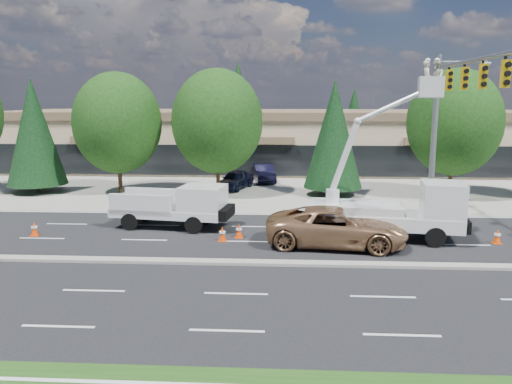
# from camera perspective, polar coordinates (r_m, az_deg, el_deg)

# --- Properties ---
(ground) EXTENTS (140.00, 140.00, 0.00)m
(ground) POSITION_cam_1_polar(r_m,az_deg,el_deg) (20.52, -1.44, -8.20)
(ground) COLOR black
(ground) RESTS_ON ground
(concrete_apron) EXTENTS (140.00, 22.00, 0.01)m
(concrete_apron) POSITION_cam_1_polar(r_m,az_deg,el_deg) (39.94, 0.87, 1.06)
(concrete_apron) COLOR gray
(concrete_apron) RESTS_ON ground
(road_median) EXTENTS (120.00, 0.55, 0.12)m
(road_median) POSITION_cam_1_polar(r_m,az_deg,el_deg) (20.50, -1.44, -8.04)
(road_median) COLOR gray
(road_median) RESTS_ON ground
(strip_mall) EXTENTS (50.40, 15.40, 5.50)m
(strip_mall) POSITION_cam_1_polar(r_m,az_deg,el_deg) (49.51, 1.35, 6.20)
(strip_mall) COLOR tan
(strip_mall) RESTS_ON ground
(tree_front_b) EXTENTS (4.11, 4.11, 8.10)m
(tree_front_b) POSITION_cam_1_polar(r_m,az_deg,el_deg) (38.67, -24.02, 6.31)
(tree_front_b) COLOR #332114
(tree_front_b) RESTS_ON ground
(tree_front_c) EXTENTS (6.12, 6.12, 8.49)m
(tree_front_c) POSITION_cam_1_polar(r_m,az_deg,el_deg) (36.30, -15.57, 7.61)
(tree_front_c) COLOR #332114
(tree_front_c) RESTS_ON ground
(tree_front_d) EXTENTS (6.27, 6.27, 8.70)m
(tree_front_d) POSITION_cam_1_polar(r_m,az_deg,el_deg) (34.70, -4.45, 8.04)
(tree_front_d) COLOR #332114
(tree_front_d) RESTS_ON ground
(tree_front_e) EXTENTS (4.02, 4.02, 7.92)m
(tree_front_e) POSITION_cam_1_polar(r_m,az_deg,el_deg) (34.61, 8.90, 6.55)
(tree_front_e) COLOR #332114
(tree_front_e) RESTS_ON ground
(tree_front_f) EXTENTS (6.24, 6.24, 8.66)m
(tree_front_f) POSITION_cam_1_polar(r_m,az_deg,el_deg) (36.24, 21.73, 7.40)
(tree_front_f) COLOR #332114
(tree_front_f) RESTS_ON ground
(tree_back_a) EXTENTS (4.32, 4.32, 8.51)m
(tree_back_a) POSITION_cam_1_polar(r_m,az_deg,el_deg) (64.45, -14.66, 8.42)
(tree_back_a) COLOR #332114
(tree_back_a) RESTS_ON ground
(tree_back_b) EXTENTS (5.61, 5.61, 11.06)m
(tree_back_b) POSITION_cam_1_polar(r_m,az_deg,el_deg) (61.62, -2.04, 9.94)
(tree_back_b) COLOR #332114
(tree_back_b) RESTS_ON ground
(tree_back_c) EXTENTS (4.03, 4.03, 7.94)m
(tree_back_c) POSITION_cam_1_polar(r_m,az_deg,el_deg) (61.98, 11.11, 8.21)
(tree_back_c) COLOR #332114
(tree_back_c) RESTS_ON ground
(tree_back_d) EXTENTS (4.73, 4.73, 9.32)m
(tree_back_d) POSITION_cam_1_polar(r_m,az_deg,el_deg) (64.69, 21.83, 8.40)
(tree_back_d) COLOR #332114
(tree_back_d) RESTS_ON ground
(signal_mast) EXTENTS (2.76, 10.16, 9.00)m
(signal_mast) POSITION_cam_1_polar(r_m,az_deg,el_deg) (27.73, 21.17, 8.74)
(signal_mast) COLOR gray
(signal_mast) RESTS_ON ground
(utility_pickup) EXTENTS (6.10, 2.96, 2.24)m
(utility_pickup) POSITION_cam_1_polar(r_m,az_deg,el_deg) (26.25, -9.02, -2.05)
(utility_pickup) COLOR silver
(utility_pickup) RESTS_ON ground
(bucket_truck) EXTENTS (7.62, 3.31, 8.40)m
(bucket_truck) POSITION_cam_1_polar(r_m,az_deg,el_deg) (24.53, 15.67, -1.10)
(bucket_truck) COLOR silver
(bucket_truck) RESTS_ON ground
(traffic_cone_a) EXTENTS (0.40, 0.40, 0.70)m
(traffic_cone_a) POSITION_cam_1_polar(r_m,az_deg,el_deg) (26.81, -23.99, -3.87)
(traffic_cone_a) COLOR #E03F07
(traffic_cone_a) RESTS_ON ground
(traffic_cone_b) EXTENTS (0.40, 0.40, 0.70)m
(traffic_cone_b) POSITION_cam_1_polar(r_m,az_deg,el_deg) (23.66, -3.88, -4.80)
(traffic_cone_b) COLOR #E03F07
(traffic_cone_b) RESTS_ON ground
(traffic_cone_c) EXTENTS (0.40, 0.40, 0.70)m
(traffic_cone_c) POSITION_cam_1_polar(r_m,az_deg,el_deg) (24.17, -1.96, -4.45)
(traffic_cone_c) COLOR #E03F07
(traffic_cone_c) RESTS_ON ground
(traffic_cone_d) EXTENTS (0.40, 0.40, 0.70)m
(traffic_cone_d) POSITION_cam_1_polar(r_m,az_deg,el_deg) (24.56, 19.69, -4.84)
(traffic_cone_d) COLOR #E03F07
(traffic_cone_d) RESTS_ON ground
(traffic_cone_e) EXTENTS (0.40, 0.40, 0.70)m
(traffic_cone_e) POSITION_cam_1_polar(r_m,az_deg,el_deg) (25.77, 25.87, -4.58)
(traffic_cone_e) COLOR #E03F07
(traffic_cone_e) RESTS_ON ground
(minivan) EXTENTS (6.62, 3.61, 1.76)m
(minivan) POSITION_cam_1_polar(r_m,az_deg,el_deg) (23.02, 9.18, -3.96)
(minivan) COLOR #A1754D
(minivan) RESTS_ON ground
(parked_car_west) EXTENTS (2.83, 4.42, 1.40)m
(parked_car_west) POSITION_cam_1_polar(r_m,az_deg,el_deg) (37.16, -2.39, 1.42)
(parked_car_west) COLOR black
(parked_car_west) RESTS_ON ground
(parked_car_east) EXTENTS (2.19, 4.47, 1.41)m
(parked_car_east) POSITION_cam_1_polar(r_m,az_deg,el_deg) (40.36, 0.90, 2.17)
(parked_car_east) COLOR black
(parked_car_east) RESTS_ON ground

